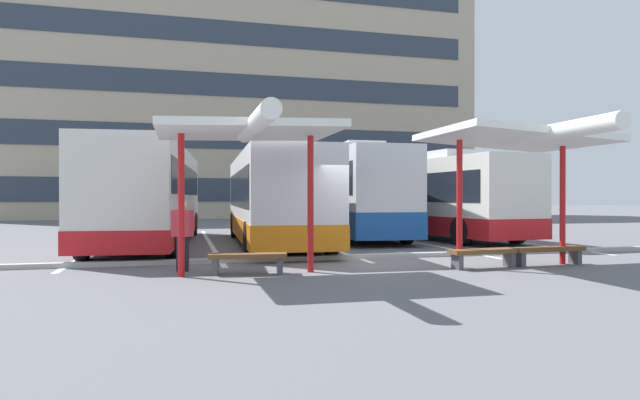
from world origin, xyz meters
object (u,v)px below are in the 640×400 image
bench_0 (248,259)px  waiting_passenger_0 (182,231)px  coach_bus_0 (151,196)px  waiting_shelter_1 (520,140)px  coach_bus_2 (351,195)px  coach_bus_1 (274,199)px  bench_2 (548,251)px  coach_bus_3 (429,199)px  bench_1 (484,254)px  waiting_shelter_0 (249,133)px

bench_0 → waiting_passenger_0: waiting_passenger_0 is taller
coach_bus_0 → waiting_shelter_1: (8.84, -8.44, 1.31)m
coach_bus_2 → waiting_passenger_0: size_ratio=6.40×
coach_bus_1 → coach_bus_2: (3.67, 2.62, 0.16)m
bench_2 → coach_bus_3: bearing=81.7°
waiting_passenger_0 → coach_bus_3: bearing=39.3°
coach_bus_1 → bench_1: coach_bus_1 is taller
bench_0 → coach_bus_1: bearing=75.9°
coach_bus_1 → coach_bus_3: size_ratio=0.95×
coach_bus_0 → waiting_shelter_0: bearing=-73.5°
coach_bus_3 → bench_1: (-3.17, -9.43, -1.28)m
coach_bus_3 → waiting_shelter_0: (-8.68, -9.33, 1.42)m
waiting_shelter_0 → waiting_passenger_0: (-1.37, 1.11, -2.13)m
coach_bus_0 → bench_2: coach_bus_0 is taller
bench_0 → bench_1: size_ratio=0.97×
waiting_shelter_0 → bench_0: bearing=90.0°
coach_bus_3 → bench_0: 12.60m
coach_bus_0 → bench_1: bearing=-46.4°
coach_bus_2 → bench_1: bearing=-89.5°
coach_bus_2 → bench_0: (-5.41, -9.55, -1.41)m
waiting_shelter_0 → bench_2: waiting_shelter_0 is taller
waiting_shelter_1 → waiting_passenger_0: (-7.78, 1.30, -2.12)m
coach_bus_0 → coach_bus_2: 8.01m
coach_bus_0 → waiting_passenger_0: 7.26m
bench_1 → coach_bus_3: bearing=71.4°
bench_1 → waiting_passenger_0: (-6.88, 1.22, 0.57)m
waiting_shelter_1 → waiting_passenger_0: 8.17m
bench_0 → waiting_passenger_0: size_ratio=1.09×
coach_bus_3 → waiting_passenger_0: bearing=-140.7°
coach_bus_0 → bench_0: coach_bus_0 is taller
coach_bus_1 → bench_1: 8.33m
waiting_shelter_1 → coach_bus_2: bearing=95.7°
coach_bus_2 → waiting_shelter_0: 11.31m
bench_0 → waiting_shelter_0: bearing=-90.0°
bench_1 → bench_2: 1.80m
coach_bus_1 → waiting_passenger_0: 6.90m
bench_1 → bench_2: same height
coach_bus_1 → waiting_shelter_0: 7.57m
coach_bus_2 → bench_0: coach_bus_2 is taller
coach_bus_0 → waiting_shelter_0: coach_bus_0 is taller
waiting_shelter_0 → bench_0: (0.00, 0.29, -2.70)m
coach_bus_1 → coach_bus_3: coach_bus_3 is taller
bench_0 → waiting_shelter_1: (6.41, -0.48, 2.70)m
coach_bus_1 → waiting_passenger_0: coach_bus_1 is taller
coach_bus_2 → waiting_passenger_0: (-6.79, -8.73, -0.84)m
waiting_passenger_0 → waiting_shelter_1: bearing=-9.5°
coach_bus_0 → waiting_shelter_1: size_ratio=2.43×
coach_bus_1 → bench_2: (5.56, -7.27, -1.25)m
waiting_shelter_0 → waiting_shelter_1: waiting_shelter_1 is taller
coach_bus_2 → bench_0: 11.07m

